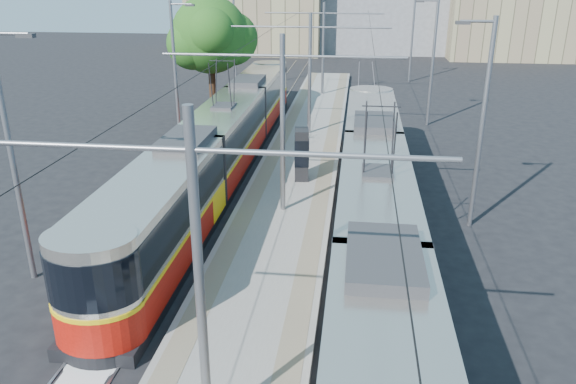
# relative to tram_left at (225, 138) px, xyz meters

# --- Properties ---
(ground) EXTENTS (160.00, 160.00, 0.00)m
(ground) POSITION_rel_tram_left_xyz_m (3.60, -13.26, -1.71)
(ground) COLOR black
(ground) RESTS_ON ground
(platform) EXTENTS (4.00, 50.00, 0.30)m
(platform) POSITION_rel_tram_left_xyz_m (3.60, 3.74, -1.56)
(platform) COLOR gray
(platform) RESTS_ON ground
(tactile_strip_left) EXTENTS (0.70, 50.00, 0.01)m
(tactile_strip_left) POSITION_rel_tram_left_xyz_m (2.15, 3.74, -1.40)
(tactile_strip_left) COLOR gray
(tactile_strip_left) RESTS_ON platform
(tactile_strip_right) EXTENTS (0.70, 50.00, 0.01)m
(tactile_strip_right) POSITION_rel_tram_left_xyz_m (5.05, 3.74, -1.40)
(tactile_strip_right) COLOR gray
(tactile_strip_right) RESTS_ON platform
(rails) EXTENTS (8.71, 70.00, 0.03)m
(rails) POSITION_rel_tram_left_xyz_m (3.60, 3.74, -1.69)
(rails) COLOR gray
(rails) RESTS_ON ground
(tram_left) EXTENTS (2.43, 31.05, 5.50)m
(tram_left) POSITION_rel_tram_left_xyz_m (0.00, 0.00, 0.00)
(tram_left) COLOR black
(tram_left) RESTS_ON ground
(tram_right) EXTENTS (2.43, 30.57, 5.50)m
(tram_right) POSITION_rel_tram_left_xyz_m (7.20, -8.88, 0.15)
(tram_right) COLOR black
(tram_right) RESTS_ON ground
(catenary) EXTENTS (9.20, 70.00, 7.00)m
(catenary) POSITION_rel_tram_left_xyz_m (3.60, 0.89, 2.82)
(catenary) COLOR slate
(catenary) RESTS_ON platform
(street_lamps) EXTENTS (15.18, 38.22, 8.00)m
(street_lamps) POSITION_rel_tram_left_xyz_m (3.60, 7.74, 2.48)
(street_lamps) COLOR slate
(street_lamps) RESTS_ON ground
(shelter) EXTENTS (0.79, 1.15, 2.39)m
(shelter) POSITION_rel_tram_left_xyz_m (3.98, -1.48, -0.15)
(shelter) COLOR black
(shelter) RESTS_ON platform
(tree) EXTENTS (5.56, 5.14, 8.08)m
(tree) POSITION_rel_tram_left_xyz_m (-3.10, 11.23, 3.76)
(tree) COLOR #382314
(tree) RESTS_ON ground
(building_right) EXTENTS (14.28, 10.20, 10.23)m
(building_right) POSITION_rel_tram_left_xyz_m (23.60, 44.74, 3.42)
(building_right) COLOR #999067
(building_right) RESTS_ON ground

